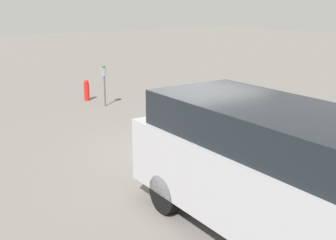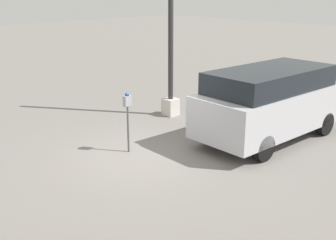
{
  "view_description": "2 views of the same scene",
  "coord_description": "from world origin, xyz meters",
  "px_view_note": "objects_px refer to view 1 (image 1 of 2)",
  "views": [
    {
      "loc": [
        6.85,
        -6.07,
        3.34
      ],
      "look_at": [
        0.25,
        -0.98,
        1.02
      ],
      "focal_mm": 45.0,
      "sensor_mm": 36.0,
      "label": 1
    },
    {
      "loc": [
        -6.43,
        -7.36,
        4.01
      ],
      "look_at": [
        -0.22,
        -1.06,
        1.22
      ],
      "focal_mm": 45.0,
      "sensor_mm": 36.0,
      "label": 2
    }
  ],
  "objects_px": {
    "parking_meter_near": "(208,101)",
    "parking_meter_far": "(104,76)",
    "parked_van": "(268,166)",
    "fire_hydrant": "(87,90)"
  },
  "relations": [
    {
      "from": "parking_meter_near",
      "to": "fire_hydrant",
      "type": "height_order",
      "value": "parking_meter_near"
    },
    {
      "from": "parking_meter_far",
      "to": "fire_hydrant",
      "type": "distance_m",
      "value": 1.29
    },
    {
      "from": "parked_van",
      "to": "parking_meter_far",
      "type": "bearing_deg",
      "value": 169.24
    },
    {
      "from": "parking_meter_far",
      "to": "parked_van",
      "type": "bearing_deg",
      "value": -16.24
    },
    {
      "from": "parking_meter_near",
      "to": "parked_van",
      "type": "bearing_deg",
      "value": -32.42
    },
    {
      "from": "parked_van",
      "to": "parking_meter_near",
      "type": "bearing_deg",
      "value": 153.06
    },
    {
      "from": "parked_van",
      "to": "fire_hydrant",
      "type": "xyz_separation_m",
      "value": [
        -9.73,
        2.05,
        -0.71
      ]
    },
    {
      "from": "fire_hydrant",
      "to": "parked_van",
      "type": "bearing_deg",
      "value": -11.88
    },
    {
      "from": "parking_meter_near",
      "to": "parking_meter_far",
      "type": "relative_size",
      "value": 1.14
    },
    {
      "from": "parking_meter_near",
      "to": "fire_hydrant",
      "type": "distance_m",
      "value": 6.4
    }
  ]
}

